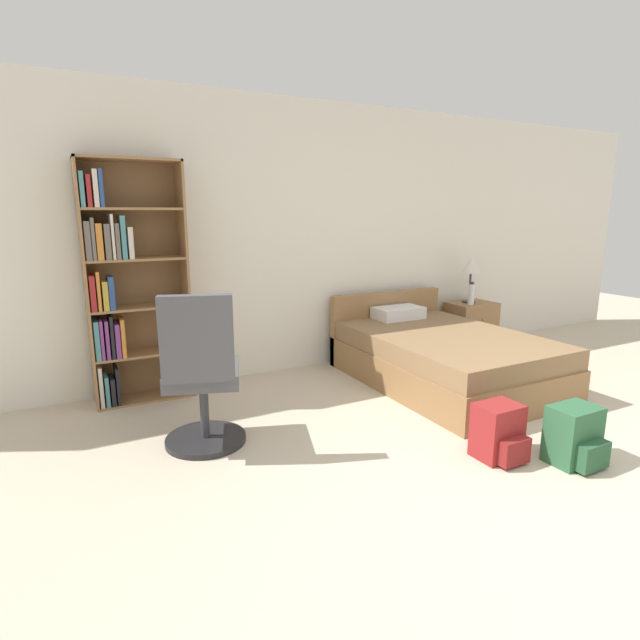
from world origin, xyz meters
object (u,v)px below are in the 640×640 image
Objects in this scene: table_lamp at (471,267)px; bookshelf at (124,284)px; backpack_green at (575,437)px; water_bottle at (471,294)px; backpack_red at (499,433)px; office_chair at (202,379)px; bed at (440,356)px; nightstand at (470,325)px.

bookshelf is at bearing 179.13° from table_lamp.
water_bottle is at bearing 60.58° from backpack_green.
table_lamp reaches higher than backpack_red.
bookshelf is 1.82× the size of office_chair.
backpack_red is (-0.38, 0.27, -0.01)m from backpack_green.
backpack_red is (-1.74, -2.11, -0.78)m from table_lamp.
nightstand is at bearing 34.28° from bed.
backpack_red is at bearing -116.45° from bed.
nightstand is 2.72m from backpack_red.
office_chair is at bearing -75.02° from bookshelf.
office_chair is 4.18× the size of water_bottle.
table_lamp is at bearing 127.24° from nightstand.
backpack_green is (-1.36, -2.37, -0.77)m from table_lamp.
office_chair is at bearing -162.44° from nightstand.
backpack_green is 1.03× the size of backpack_red.
backpack_red is (-1.75, -2.08, -0.10)m from nightstand.
bed is 1.82× the size of office_chair.
water_bottle is at bearing 50.33° from backpack_red.
office_chair is at bearing 147.78° from backpack_green.
table_lamp is (1.07, 0.77, 0.70)m from bed.
office_chair is 2.41m from backpack_green.
table_lamp is 2.04× the size of water_bottle.
nightstand is 2.09× the size of water_bottle.
bookshelf reaches higher than backpack_green.
bed reaches higher than backpack_green.
office_chair reaches higher than nightstand.
nightstand is 2.73m from backpack_green.
bookshelf reaches higher than backpack_red.
bed is at bearing -146.62° from water_bottle.
bed is at bearing 79.74° from backpack_green.
water_bottle reaches higher than backpack_red.
bookshelf is 3.62m from water_bottle.
water_bottle is at bearing -126.47° from table_lamp.
table_lamp is at bearing 35.63° from bed.
office_chair is at bearing 148.59° from backpack_red.
nightstand is (3.71, -0.08, -0.72)m from bookshelf.
backpack_green reaches higher than backpack_red.
office_chair is (-2.31, -0.33, 0.24)m from bed.
nightstand is 0.68m from table_lamp.
nightstand is at bearing 41.62° from water_bottle.
bookshelf is 1.30m from office_chair.
bed is at bearing 63.55° from backpack_red.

